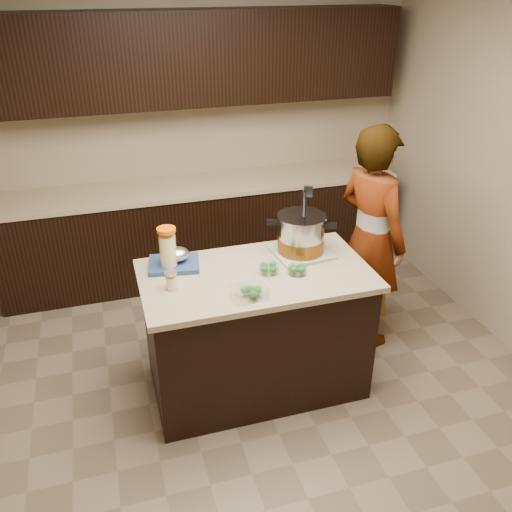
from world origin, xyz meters
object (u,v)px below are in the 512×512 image
Objects in this scene: island at (256,331)px; person at (370,238)px; lemonade_pitcher at (168,251)px; stock_pot at (301,236)px.

person is (0.98, 0.33, 0.40)m from island.
lemonade_pitcher is at bearing 158.55° from island.
stock_pot is (0.37, 0.17, 0.58)m from island.
stock_pot is at bearing 86.03° from person.
stock_pot is 0.66m from person.
lemonade_pitcher is 1.51m from person.
lemonade_pitcher is at bearing -157.91° from stock_pot.
island is 0.86× the size of person.
person is (1.50, 0.13, -0.18)m from lemonade_pitcher.
stock_pot is at bearing 25.01° from island.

